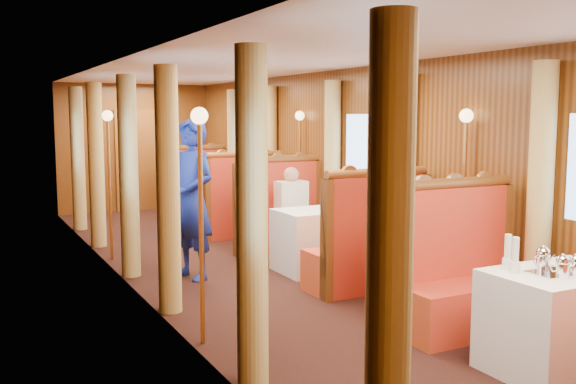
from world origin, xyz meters
TOP-DOWN VIEW (x-y plane):
  - floor at (0.00, 0.00)m, footprint 3.00×12.00m
  - ceiling at (0.00, 0.00)m, footprint 3.00×12.00m
  - wall_far at (0.00, 6.00)m, footprint 3.00×0.01m
  - wall_left at (-1.50, 0.00)m, footprint 0.01×12.00m
  - wall_right at (1.50, 0.00)m, footprint 0.01×12.00m
  - doorway_far at (0.00, 5.97)m, footprint 0.80×0.04m
  - table_near at (0.75, -3.50)m, footprint 1.05×0.72m
  - banquette_near_aft at (0.75, -2.49)m, footprint 1.30×0.55m
  - table_mid at (0.75, 0.00)m, footprint 1.05×0.72m
  - banquette_mid_fwd at (0.75, -1.01)m, footprint 1.30×0.55m
  - banquette_mid_aft at (0.75, 1.01)m, footprint 1.30×0.55m
  - table_far at (0.75, 3.50)m, footprint 1.05×0.72m
  - banquette_far_fwd at (0.75, 2.49)m, footprint 1.30×0.55m
  - banquette_far_aft at (0.75, 4.51)m, footprint 1.30×0.55m
  - tea_tray at (0.63, -3.53)m, footprint 0.36×0.28m
  - teapot_left at (0.58, -3.64)m, footprint 0.19×0.17m
  - teapot_right at (0.70, -3.65)m, footprint 0.17×0.14m
  - teapot_back at (0.62, -3.44)m, footprint 0.18×0.14m
  - cup_inboard at (0.40, -3.38)m, footprint 0.08×0.08m
  - cup_outboard at (0.43, -3.27)m, footprint 0.08×0.08m
  - rose_vase_mid at (0.76, -0.01)m, footprint 0.06×0.06m
  - rose_vase_far at (0.77, 3.47)m, footprint 0.06×0.06m
  - window_left_near at (-1.49, -3.50)m, footprint 0.01×1.20m
  - curtain_left_near_a at (-1.38, -4.28)m, footprint 0.22×0.22m
  - curtain_left_near_b at (-1.38, -2.72)m, footprint 0.22×0.22m
  - curtain_right_near_b at (1.38, -2.72)m, footprint 0.22×0.22m
  - window_left_mid at (-1.49, 0.00)m, footprint 0.01×1.20m
  - curtain_left_mid_a at (-1.38, -0.78)m, footprint 0.22×0.22m
  - curtain_left_mid_b at (-1.38, 0.78)m, footprint 0.22×0.22m
  - window_right_mid at (1.49, 0.00)m, footprint 0.01×1.20m
  - curtain_right_mid_a at (1.38, -0.78)m, footprint 0.22×0.22m
  - curtain_right_mid_b at (1.38, 0.78)m, footprint 0.22×0.22m
  - window_left_far at (-1.49, 3.50)m, footprint 0.01×1.20m
  - curtain_left_far_a at (-1.38, 2.72)m, footprint 0.22×0.22m
  - curtain_left_far_b at (-1.38, 4.28)m, footprint 0.22×0.22m
  - window_right_far at (1.49, 3.50)m, footprint 0.01×1.20m
  - curtain_right_far_a at (1.38, 2.72)m, footprint 0.22×0.22m
  - curtain_right_far_b at (1.38, 4.28)m, footprint 0.22×0.22m
  - sconce_left_fore at (-1.40, -1.75)m, footprint 0.14×0.14m
  - sconce_right_fore at (1.40, -1.75)m, footprint 0.14×0.14m
  - sconce_left_aft at (-1.40, 1.75)m, footprint 0.14×0.14m
  - sconce_right_aft at (1.40, 1.75)m, footprint 0.14×0.14m
  - steward at (-0.77, 0.34)m, footprint 0.66×0.79m
  - passenger at (0.75, 0.75)m, footprint 0.40×0.44m

SIDE VIEW (x-z plane):
  - floor at x=0.00m, z-range -0.01..0.01m
  - table_near at x=0.75m, z-range 0.00..0.75m
  - table_mid at x=0.75m, z-range 0.00..0.75m
  - table_far at x=0.75m, z-range 0.00..0.75m
  - banquette_near_aft at x=0.75m, z-range -0.25..1.09m
  - banquette_mid_fwd at x=0.75m, z-range -0.25..1.09m
  - banquette_mid_aft at x=0.75m, z-range -0.25..1.09m
  - banquette_far_fwd at x=0.75m, z-range -0.25..1.09m
  - banquette_far_aft at x=0.75m, z-range -0.25..1.09m
  - passenger at x=0.75m, z-range 0.36..1.12m
  - tea_tray at x=0.63m, z-range 0.75..0.76m
  - teapot_right at x=0.70m, z-range 0.75..0.87m
  - teapot_left at x=0.58m, z-range 0.75..0.88m
  - teapot_back at x=0.62m, z-range 0.75..0.89m
  - cup_inboard at x=0.40m, z-range 0.72..0.99m
  - cup_outboard at x=0.43m, z-range 0.72..0.99m
  - steward at x=-0.77m, z-range 0.00..1.85m
  - rose_vase_mid at x=0.76m, z-range 0.75..1.11m
  - rose_vase_far at x=0.77m, z-range 0.75..1.11m
  - doorway_far at x=0.00m, z-range 0.00..2.00m
  - curtain_left_near_a at x=-1.38m, z-range 0.00..2.35m
  - curtain_left_near_b at x=-1.38m, z-range 0.00..2.35m
  - curtain_right_near_b at x=1.38m, z-range 0.00..2.35m
  - curtain_left_mid_a at x=-1.38m, z-range 0.00..2.35m
  - curtain_left_mid_b at x=-1.38m, z-range 0.00..2.35m
  - curtain_right_mid_a at x=1.38m, z-range 0.00..2.35m
  - curtain_right_mid_b at x=1.38m, z-range 0.00..2.35m
  - curtain_left_far_a at x=-1.38m, z-range 0.00..2.35m
  - curtain_left_far_b at x=-1.38m, z-range 0.00..2.35m
  - curtain_right_far_a at x=1.38m, z-range 0.00..2.35m
  - curtain_right_far_b at x=1.38m, z-range 0.00..2.35m
  - wall_far at x=0.00m, z-range 0.00..2.50m
  - wall_left at x=-1.50m, z-range 0.00..2.50m
  - wall_right at x=1.50m, z-range 0.00..2.50m
  - sconce_left_fore at x=-1.40m, z-range 0.41..2.36m
  - sconce_right_fore at x=1.40m, z-range 0.41..2.36m
  - sconce_left_aft at x=-1.40m, z-range 0.41..2.36m
  - sconce_right_aft at x=1.40m, z-range 0.41..2.36m
  - window_left_near at x=-1.49m, z-range 1.00..1.90m
  - window_left_mid at x=-1.49m, z-range 1.00..1.90m
  - window_right_mid at x=1.49m, z-range 1.00..1.90m
  - window_left_far at x=-1.49m, z-range 1.00..1.90m
  - window_right_far at x=1.49m, z-range 1.00..1.90m
  - ceiling at x=0.00m, z-range 2.49..2.51m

